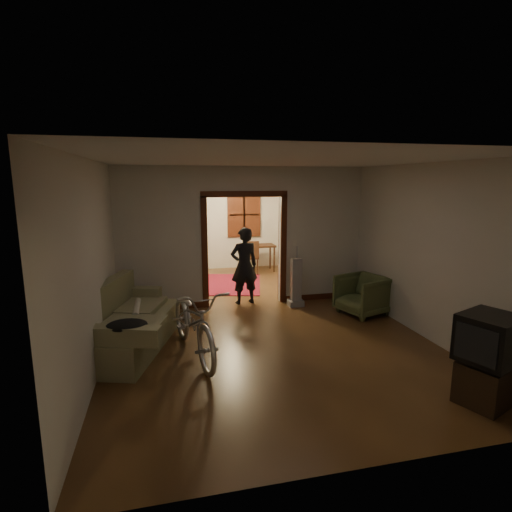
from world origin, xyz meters
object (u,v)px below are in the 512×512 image
object	(u,v)px
sofa	(129,316)
person	(244,266)
desk	(257,258)
bicycle	(194,321)
armchair	(362,295)
locker	(169,241)

from	to	relation	value
sofa	person	world-z (taller)	person
person	sofa	bearing A→B (deg)	30.94
sofa	person	distance (m)	2.83
person	desk	distance (m)	3.05
bicycle	person	world-z (taller)	person
bicycle	sofa	bearing A→B (deg)	140.60
sofa	person	xyz separation A→B (m)	(2.15, 1.81, 0.30)
armchair	desk	world-z (taller)	armchair
bicycle	locker	world-z (taller)	locker
sofa	desk	bearing A→B (deg)	74.12
sofa	locker	world-z (taller)	locker
sofa	desk	size ratio (longest dim) A/B	2.19
sofa	person	size ratio (longest dim) A/B	1.37
locker	person	bearing A→B (deg)	-84.58
person	locker	size ratio (longest dim) A/B	0.89
sofa	locker	distance (m)	5.00
sofa	locker	bearing A→B (deg)	99.63
armchair	desk	distance (m)	4.20
bicycle	person	distance (m)	2.63
sofa	locker	size ratio (longest dim) A/B	1.21
armchair	desk	size ratio (longest dim) A/B	0.83
locker	sofa	bearing A→B (deg)	-117.57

